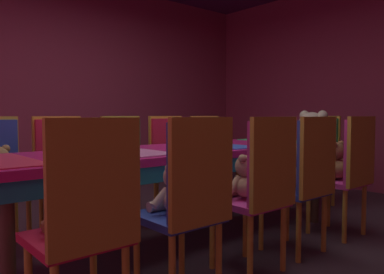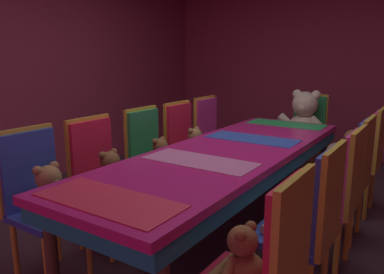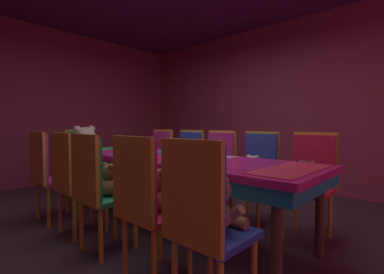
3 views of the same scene
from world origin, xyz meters
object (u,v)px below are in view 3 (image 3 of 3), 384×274
Objects in this scene: chair_right_3 at (188,158)px; banquet_table at (171,164)px; teddy_right_1 at (252,170)px; chair_right_4 at (159,155)px; teddy_left_3 at (85,173)px; chair_left_0 at (200,212)px; throne_chair at (81,155)px; chair_left_3 at (70,174)px; king_teddy_bear at (86,149)px; chair_right_2 at (218,162)px; chair_left_4 at (46,168)px; teddy_right_4 at (152,156)px; teddy_right_0 at (306,177)px; teddy_right_3 at (180,160)px; teddy_left_0 at (217,206)px; chair_left_2 at (94,182)px; teddy_right_2 at (211,164)px; chair_left_1 at (143,195)px; teddy_left_2 at (110,181)px; teddy_left_1 at (159,192)px; chair_right_1 at (258,167)px; chair_right_0 at (312,173)px.

banquet_table is at bearing 33.48° from chair_right_3.
chair_right_4 reaches higher than teddy_right_1.
teddy_left_3 is 0.31× the size of chair_right_3.
throne_chair is at bearing 75.34° from chair_left_0.
chair_left_3 is 1.82m from teddy_right_1.
chair_right_2 is at bearing 24.18° from king_teddy_bear.
chair_left_4 is 1.49m from teddy_right_4.
teddy_right_0 is (1.47, -0.01, -0.02)m from chair_left_0.
teddy_right_0 is 1.65m from teddy_right_3.
teddy_left_0 is 0.34× the size of chair_right_3.
chair_left_2 and chair_left_4 have the same top height.
teddy_right_3 is at bearing -88.21° from teddy_right_2.
chair_left_1 is 1.70m from chair_left_4.
teddy_left_2 is (-0.01, 1.13, -0.02)m from teddy_left_0.
chair_left_4 is 1.00× the size of chair_right_2.
teddy_left_1 is at bearing 37.41° from chair_right_3.
teddy_right_0 is 0.29× the size of chair_right_1.
teddy_left_2 is (-0.02, 0.62, -0.01)m from teddy_left_1.
chair_right_1 is at bearing -45.42° from chair_left_4.
chair_left_1 is (0.01, 0.51, 0.00)m from chair_left_0.
chair_right_2 reaches higher than teddy_left_0.
chair_left_1 and chair_right_0 have the same top height.
chair_left_3 is 1.68m from throne_chair.
chair_left_0 is at bearing 47.91° from teddy_right_3.
king_teddy_bear reaches higher than teddy_left_1.
chair_left_1 is at bearing -18.24° from king_teddy_bear.
chair_left_1 is 1.96m from chair_right_3.
banquet_table is 2.99× the size of chair_left_1.
teddy_right_4 is at bearing -77.05° from chair_right_3.
teddy_left_2 is 1.75m from teddy_right_4.
teddy_left_2 is at bearing -18.85° from throne_chair.
chair_left_4 is 2.67m from teddy_right_0.
chair_right_1 and throne_chair have the same top height.
chair_left_1 and chair_right_1 have the same top height.
chair_left_3 is at bearing 20.45° from chair_right_4.
throne_chair reaches higher than teddy_right_3.
chair_left_2 reaches higher than teddy_left_3.
chair_left_0 is at bearing -14.66° from throne_chair.
teddy_right_1 is (1.48, 0.56, -0.02)m from chair_left_0.
chair_left_2 is at bearing 36.84° from teddy_right_4.
chair_left_1 is 1.74m from chair_right_2.
teddy_left_3 is 1.71m from teddy_right_1.
teddy_right_4 is at bearing 52.57° from teddy_left_1.
teddy_right_3 is at bearing -0.41° from chair_left_3.
teddy_left_0 is at bearing -12.12° from throne_chair.
chair_right_2 is at bearing -0.24° from chair_left_2.
chair_left_4 reaches higher than teddy_left_3.
chair_right_4 is at bearing 49.64° from teddy_left_1.
teddy_left_2 is 1.59m from chair_right_1.
teddy_right_4 is at bearing -86.71° from chair_right_0.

